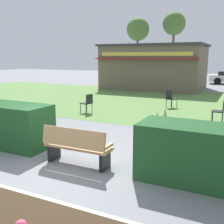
{
  "coord_description": "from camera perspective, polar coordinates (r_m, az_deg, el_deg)",
  "views": [
    {
      "loc": [
        3.76,
        -5.22,
        2.59
      ],
      "look_at": [
        0.09,
        2.25,
        0.9
      ],
      "focal_mm": 43.99,
      "sensor_mm": 36.0,
      "label": 1
    }
  ],
  "objects": [
    {
      "name": "ornamental_grass_behind_right",
      "position": [
        7.81,
        10.85,
        -3.48
      ],
      "size": [
        0.55,
        0.55,
        1.21
      ],
      "primitive_type": "cone",
      "color": "tan",
      "rests_on": "ground_plane"
    },
    {
      "name": "parked_car_west_slot",
      "position": [
        29.43,
        13.44,
        7.34
      ],
      "size": [
        4.2,
        2.07,
        1.2
      ],
      "color": "#2D6638",
      "rests_on": "ground_plane"
    },
    {
      "name": "ornamental_grass_behind_left",
      "position": [
        7.51,
        9.28,
        -4.3
      ],
      "size": [
        0.78,
        0.78,
        1.14
      ],
      "primitive_type": "cone",
      "color": "tan",
      "rests_on": "ground_plane"
    },
    {
      "name": "tree_left_bg",
      "position": [
        35.47,
        5.4,
        16.65
      ],
      "size": [
        2.8,
        2.8,
        7.3
      ],
      "color": "brown",
      "rests_on": "ground_plane"
    },
    {
      "name": "hedge_right",
      "position": [
        6.0,
        18.76,
        -8.47
      ],
      "size": [
        2.74,
        1.1,
        1.21
      ],
      "primitive_type": "cube",
      "color": "#1E4C23",
      "rests_on": "ground_plane"
    },
    {
      "name": "tree_center_bg",
      "position": [
        36.15,
        12.77,
        17.38
      ],
      "size": [
        2.8,
        2.8,
        7.97
      ],
      "color": "brown",
      "rests_on": "ground_plane"
    },
    {
      "name": "ground_plane",
      "position": [
        6.93,
        -9.06,
        -10.63
      ],
      "size": [
        80.0,
        80.0,
        0.0
      ],
      "primitive_type": "plane",
      "color": "slate"
    },
    {
      "name": "cafe_chair_west",
      "position": [
        14.47,
        12.06,
        3.0
      ],
      "size": [
        0.59,
        0.59,
        0.89
      ],
      "color": "black",
      "rests_on": "ground_plane"
    },
    {
      "name": "park_bench",
      "position": [
        6.68,
        -7.36,
        -7.05
      ],
      "size": [
        1.7,
        0.54,
        0.95
      ],
      "color": "tan",
      "rests_on": "ground_plane"
    },
    {
      "name": "lawn_patch",
      "position": [
        16.06,
        12.26,
        1.92
      ],
      "size": [
        36.0,
        12.0,
        0.01
      ],
      "primitive_type": "cube",
      "color": "#5B8442",
      "rests_on": "ground_plane"
    },
    {
      "name": "food_kiosk",
      "position": [
        23.03,
        8.75,
        9.3
      ],
      "size": [
        8.06,
        5.48,
        3.55
      ],
      "color": "#6B5B4C",
      "rests_on": "ground_plane"
    },
    {
      "name": "cafe_chair_north",
      "position": [
        12.81,
        -5.08,
        2.14
      ],
      "size": [
        0.51,
        0.51,
        0.89
      ],
      "color": "black",
      "rests_on": "ground_plane"
    },
    {
      "name": "cafe_chair_center",
      "position": [
        11.69,
        21.59,
        0.48
      ],
      "size": [
        0.45,
        0.45,
        0.89
      ],
      "color": "black",
      "rests_on": "ground_plane"
    },
    {
      "name": "hedge_left",
      "position": [
        8.59,
        -20.39,
        -2.52
      ],
      "size": [
        2.49,
        1.1,
        1.24
      ],
      "primitive_type": "cube",
      "color": "#1E4C23",
      "rests_on": "ground_plane"
    }
  ]
}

